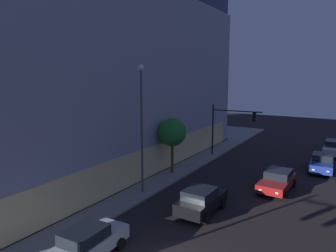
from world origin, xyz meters
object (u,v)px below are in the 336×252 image
Objects in this scene: street_lamp_sidewalk at (142,115)px; car_white at (333,148)px; car_silver at (88,242)px; car_blue at (322,163)px; traffic_light_far_corner at (229,122)px; car_red at (277,180)px; sidewalk_tree at (172,133)px; car_black at (201,200)px; modern_building at (66,71)px.

car_white is at bearing -29.90° from street_lamp_sidewalk.
car_silver is 29.48m from car_white.
traffic_light_far_corner is at bearing 88.97° from car_blue.
sidewalk_tree is at bearing 96.30° from car_red.
car_black is at bearing 157.09° from car_blue.
car_blue is (21.11, -8.31, -0.00)m from car_silver.
street_lamp_sidewalk is at bearing 18.15° from car_silver.
traffic_light_far_corner is at bearing 2.23° from car_silver.
modern_building is 7.92× the size of car_blue.
car_silver is 7.81m from car_black.
sidewalk_tree is at bearing 164.46° from traffic_light_far_corner.
traffic_light_far_corner is at bearing -59.08° from modern_building.
modern_building is at bearing 50.94° from car_silver.
car_blue is at bearing -19.90° from car_red.
street_lamp_sidewalk is at bearing 139.76° from car_blue.
car_white reaches higher than car_silver.
modern_building is at bearing 122.75° from car_white.
car_black is 14.89m from car_blue.
street_lamp_sidewalk is 17.74m from car_blue.
street_lamp_sidewalk is 1.97× the size of car_red.
car_silver is at bearing 158.52° from car_blue.
car_white is (14.92, -11.90, -2.94)m from sidewalk_tree.
sidewalk_tree is 1.17× the size of car_silver.
car_red is (0.98, -8.87, -3.05)m from sidewalk_tree.
sidewalk_tree is (5.07, 0.40, -2.11)m from street_lamp_sidewalk.
traffic_light_far_corner is 1.32× the size of car_silver.
street_lamp_sidewalk is at bearing 125.52° from car_red.
car_silver is at bearing 162.58° from car_white.
street_lamp_sidewalk is 2.12× the size of car_white.
street_lamp_sidewalk is 23.60m from car_white.
modern_building is 26.62m from car_blue.
car_white is (28.13, -8.83, 0.05)m from car_silver.
car_silver is at bearing -177.77° from traffic_light_far_corner.
street_lamp_sidewalk reaches higher than car_white.
sidewalk_tree is 1.11× the size of car_white.
car_silver is 15.33m from car_red.
car_red is (6.79, -3.29, -0.10)m from car_black.
modern_building reaches higher than sidewalk_tree.
car_black is at bearing -18.75° from car_silver.
modern_building is 13.54m from sidewalk_tree.
car_silver is (-12.53, -15.44, -8.45)m from modern_building.
car_blue is 7.04m from car_white.
modern_building is 6.37× the size of traffic_light_far_corner.
car_white is at bearing -4.23° from car_blue.
car_blue is (6.92, -2.51, 0.06)m from car_red.
car_blue is (13.71, -5.80, -0.04)m from car_black.
car_blue is at bearing -40.24° from street_lamp_sidewalk.
car_red is (1.67, -21.24, -8.51)m from modern_building.
car_red is 14.27m from car_white.
modern_building is 7.20× the size of sidewalk_tree.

